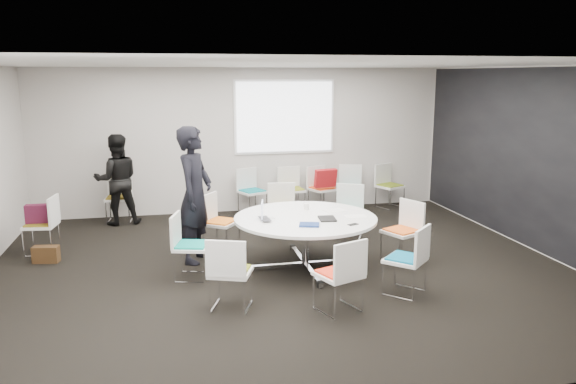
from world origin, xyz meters
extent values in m
cube|color=black|center=(0.00, 0.00, -0.02)|extent=(8.00, 7.00, 0.04)
cube|color=white|center=(0.00, 0.00, 2.82)|extent=(8.00, 7.00, 0.04)
cube|color=#B5B0AB|center=(0.00, 3.52, 1.40)|extent=(8.00, 0.04, 2.80)
cube|color=#B5B0AB|center=(0.00, -3.52, 1.40)|extent=(8.00, 0.04, 2.80)
cube|color=#B5B0AB|center=(4.02, 0.00, 1.40)|extent=(0.04, 7.00, 2.80)
cube|color=black|center=(3.99, 0.00, 1.40)|extent=(0.01, 6.94, 2.74)
cube|color=silver|center=(0.35, -0.04, 0.04)|extent=(0.90, 0.90, 0.08)
cylinder|color=silver|center=(0.35, -0.04, 0.36)|extent=(0.10, 0.10, 0.65)
cylinder|color=white|center=(0.35, -0.04, 0.71)|extent=(1.98, 1.98, 0.04)
cube|color=white|center=(0.80, 3.46, 1.85)|extent=(1.90, 0.03, 1.35)
cube|color=silver|center=(1.77, -0.10, 0.21)|extent=(0.56, 0.56, 0.42)
cube|color=white|center=(1.77, -0.10, 0.44)|extent=(0.59, 0.60, 0.04)
cube|color=#D35518|center=(1.77, -0.10, 0.47)|extent=(0.51, 0.52, 0.03)
cube|color=white|center=(1.96, -0.01, 0.67)|extent=(0.22, 0.43, 0.42)
cube|color=silver|center=(1.39, 1.19, 0.21)|extent=(0.56, 0.56, 0.42)
cube|color=white|center=(1.39, 1.19, 0.44)|extent=(0.61, 0.60, 0.04)
cube|color=#09756C|center=(1.39, 1.19, 0.47)|extent=(0.53, 0.52, 0.03)
cube|color=white|center=(1.48, 1.38, 0.67)|extent=(0.43, 0.24, 0.42)
cube|color=silver|center=(0.34, 1.51, 0.21)|extent=(0.48, 0.48, 0.42)
cube|color=white|center=(0.34, 1.51, 0.44)|extent=(0.52, 0.51, 0.04)
cube|color=olive|center=(0.34, 1.51, 0.47)|extent=(0.45, 0.44, 0.03)
cube|color=white|center=(0.37, 1.72, 0.67)|extent=(0.46, 0.11, 0.42)
cube|color=silver|center=(-0.72, 0.97, 0.21)|extent=(0.59, 0.59, 0.42)
cube|color=white|center=(-0.72, 0.97, 0.44)|extent=(0.63, 0.63, 0.04)
cube|color=orange|center=(-0.72, 0.97, 0.47)|extent=(0.54, 0.55, 0.03)
cube|color=white|center=(-0.89, 1.09, 0.67)|extent=(0.30, 0.40, 0.42)
cube|color=silver|center=(-1.22, -0.16, 0.21)|extent=(0.52, 0.52, 0.42)
cube|color=white|center=(-1.22, -0.16, 0.44)|extent=(0.55, 0.56, 0.04)
cube|color=#088579|center=(-1.22, -0.16, 0.47)|extent=(0.47, 0.49, 0.03)
cube|color=white|center=(-1.42, -0.10, 0.67)|extent=(0.16, 0.45, 0.42)
cube|color=silver|center=(-0.83, -1.24, 0.21)|extent=(0.54, 0.54, 0.42)
cube|color=white|center=(-0.83, -1.24, 0.44)|extent=(0.58, 0.57, 0.04)
cube|color=#606813|center=(-0.83, -1.24, 0.47)|extent=(0.51, 0.50, 0.03)
cube|color=white|center=(-0.91, -1.44, 0.67)|extent=(0.44, 0.19, 0.42)
cube|color=silver|center=(0.35, -1.58, 0.21)|extent=(0.54, 0.54, 0.42)
cube|color=white|center=(0.35, -1.58, 0.44)|extent=(0.59, 0.58, 0.04)
cube|color=red|center=(0.35, -1.58, 0.47)|extent=(0.51, 0.50, 0.03)
cube|color=white|center=(0.43, -1.78, 0.67)|extent=(0.44, 0.20, 0.42)
cube|color=silver|center=(1.31, -1.26, 0.21)|extent=(0.59, 0.59, 0.42)
cube|color=white|center=(1.31, -1.26, 0.44)|extent=(0.64, 0.64, 0.04)
cube|color=#08597B|center=(1.31, -1.26, 0.47)|extent=(0.55, 0.55, 0.03)
cube|color=white|center=(1.46, -1.41, 0.67)|extent=(0.35, 0.35, 0.42)
cube|color=silver|center=(0.09, 3.15, 0.21)|extent=(0.56, 0.56, 0.42)
cube|color=white|center=(0.09, 3.15, 0.44)|extent=(0.60, 0.59, 0.04)
cube|color=#0C737E|center=(0.09, 3.15, 0.47)|extent=(0.52, 0.51, 0.03)
cube|color=white|center=(0.01, 3.34, 0.67)|extent=(0.43, 0.22, 0.42)
cube|color=silver|center=(0.88, 3.15, 0.21)|extent=(0.46, 0.46, 0.42)
cube|color=white|center=(0.88, 3.15, 0.44)|extent=(0.50, 0.49, 0.04)
cube|color=olive|center=(0.88, 3.15, 0.47)|extent=(0.44, 0.42, 0.03)
cube|color=white|center=(0.85, 3.36, 0.67)|extent=(0.46, 0.09, 0.42)
cube|color=silver|center=(1.49, 3.12, 0.21)|extent=(0.55, 0.55, 0.42)
cube|color=white|center=(1.49, 3.12, 0.44)|extent=(0.60, 0.59, 0.04)
cube|color=#D44314|center=(1.49, 3.12, 0.47)|extent=(0.52, 0.51, 0.03)
cube|color=white|center=(1.41, 3.31, 0.67)|extent=(0.44, 0.21, 0.42)
cube|color=silver|center=(2.07, 3.15, 0.21)|extent=(0.53, 0.53, 0.42)
cube|color=white|center=(2.07, 3.15, 0.44)|extent=(0.58, 0.57, 0.04)
cube|color=#087076|center=(2.07, 3.15, 0.47)|extent=(0.50, 0.49, 0.03)
cube|color=white|center=(2.14, 3.35, 0.67)|extent=(0.45, 0.18, 0.42)
cube|color=silver|center=(2.91, 3.10, 0.21)|extent=(0.56, 0.56, 0.42)
cube|color=white|center=(2.91, 3.10, 0.44)|extent=(0.60, 0.59, 0.04)
cube|color=#627518|center=(2.91, 3.10, 0.47)|extent=(0.52, 0.51, 0.03)
cube|color=white|center=(2.82, 3.29, 0.67)|extent=(0.43, 0.22, 0.42)
cube|color=silver|center=(-3.40, 1.42, 0.21)|extent=(0.47, 0.47, 0.42)
cube|color=white|center=(-3.40, 1.42, 0.44)|extent=(0.50, 0.51, 0.04)
cube|color=brown|center=(-3.40, 1.42, 0.47)|extent=(0.43, 0.45, 0.03)
cube|color=white|center=(-3.19, 1.39, 0.67)|extent=(0.09, 0.46, 0.42)
cube|color=silver|center=(-2.39, 3.10, 0.21)|extent=(0.45, 0.45, 0.42)
cube|color=white|center=(-2.39, 3.10, 0.44)|extent=(0.50, 0.48, 0.04)
cube|color=brown|center=(-2.39, 3.10, 0.47)|extent=(0.43, 0.41, 0.03)
cube|color=white|center=(-2.37, 3.31, 0.67)|extent=(0.46, 0.07, 0.42)
imported|color=black|center=(-1.13, 0.58, 0.98)|extent=(0.73, 0.85, 1.96)
imported|color=black|center=(-2.39, 2.95, 0.82)|extent=(0.88, 0.73, 1.64)
imported|color=#333338|center=(-0.19, -0.09, 0.74)|extent=(0.22, 0.32, 0.02)
cube|color=silver|center=(-0.25, -0.01, 0.86)|extent=(0.08, 0.30, 0.22)
cube|color=black|center=(0.61, -0.23, 0.74)|extent=(0.25, 0.32, 0.02)
cube|color=navy|center=(0.29, -0.49, 0.74)|extent=(0.31, 0.27, 0.03)
cube|color=silver|center=(0.86, 0.23, 0.73)|extent=(0.35, 0.28, 0.00)
cube|color=white|center=(1.04, -0.16, 0.73)|extent=(0.31, 0.22, 0.00)
cylinder|color=white|center=(0.47, 0.37, 0.78)|extent=(0.08, 0.08, 0.09)
cube|color=black|center=(0.87, -0.57, 0.73)|extent=(0.16, 0.12, 0.01)
cube|color=#4B142A|center=(-3.40, 1.42, 0.62)|extent=(0.40, 0.14, 0.28)
cube|color=#392412|center=(-3.26, 0.95, 0.12)|extent=(0.38, 0.22, 0.24)
cube|color=#AC151A|center=(1.49, 2.91, 0.70)|extent=(0.46, 0.24, 0.36)
camera|label=1|loc=(-1.49, -7.36, 2.67)|focal=35.00mm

